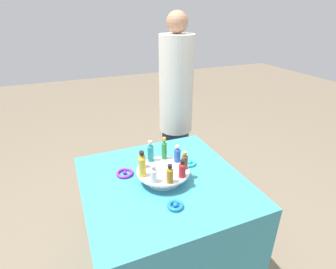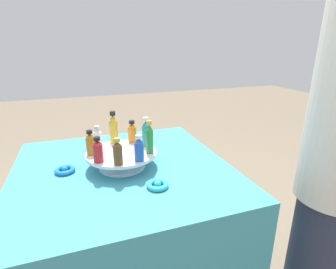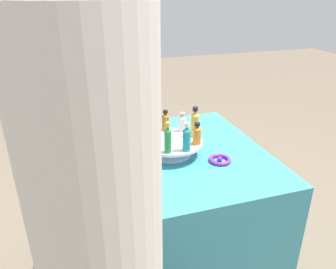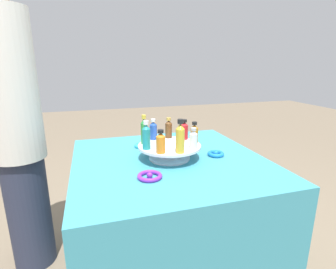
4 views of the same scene
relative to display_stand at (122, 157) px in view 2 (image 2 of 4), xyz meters
name	(u,v)px [view 2 (image 2 of 4)]	position (x,y,z in m)	size (l,w,h in m)	color
party_table	(127,237)	(0.00, 0.00, -0.43)	(0.93, 0.93, 0.77)	teal
display_stand	(122,157)	(0.00, 0.00, 0.00)	(0.31, 0.31, 0.07)	silver
bottle_brown	(118,152)	(0.03, 0.12, 0.08)	(0.04, 0.04, 0.11)	brown
bottle_blue	(139,149)	(-0.05, 0.11, 0.08)	(0.04, 0.04, 0.11)	#234CAD
bottle_green	(149,138)	(-0.11, 0.05, 0.09)	(0.03, 0.03, 0.15)	#288438
bottle_teal	(146,133)	(-0.12, -0.03, 0.09)	(0.04, 0.04, 0.14)	teal
bottle_orange	(132,132)	(-0.07, -0.10, 0.08)	(0.04, 0.04, 0.11)	orange
bottle_gold	(114,128)	(0.01, -0.13, 0.10)	(0.04, 0.04, 0.15)	gold
bottle_clear	(98,138)	(0.09, -0.09, 0.07)	(0.04, 0.04, 0.10)	silver
bottle_amber	(90,144)	(0.13, -0.01, 0.08)	(0.04, 0.04, 0.11)	#AD6B19
bottle_red	(98,151)	(0.10, 0.07, 0.07)	(0.04, 0.04, 0.10)	#B21E23
ribbon_bow_teal	(158,185)	(-0.10, 0.22, -0.04)	(0.08, 0.08, 0.03)	#2DB7CC
ribbon_bow_purple	(143,146)	(-0.15, -0.20, -0.04)	(0.10, 0.10, 0.03)	purple
ribbon_bow_blue	(65,170)	(0.24, -0.03, -0.04)	(0.08, 0.08, 0.03)	blue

